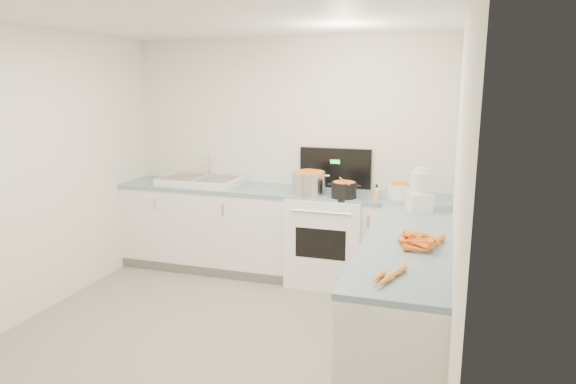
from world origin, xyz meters
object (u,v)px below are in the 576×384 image
(sink, at_px, (200,181))
(food_processor, at_px, (419,193))
(mixing_bowl, at_px, (401,191))
(spice_jar, at_px, (377,195))
(extract_bottle, at_px, (377,193))
(stove, at_px, (328,237))
(steel_pot, at_px, (309,184))
(black_pot, at_px, (344,191))

(sink, xyz_separation_m, food_processor, (2.36, -0.52, 0.13))
(mixing_bowl, bearing_deg, sink, 179.37)
(mixing_bowl, height_order, food_processor, food_processor)
(mixing_bowl, distance_m, spice_jar, 0.28)
(extract_bottle, distance_m, food_processor, 0.56)
(mixing_bowl, relative_size, spice_jar, 2.94)
(stove, xyz_separation_m, steel_pot, (-0.18, -0.13, 0.57))
(stove, relative_size, black_pot, 5.61)
(mixing_bowl, bearing_deg, food_processor, -68.57)
(stove, distance_m, extract_bottle, 0.74)
(food_processor, bearing_deg, spice_jar, 142.23)
(steel_pot, relative_size, food_processor, 0.89)
(sink, bearing_deg, steel_pot, -6.44)
(stove, bearing_deg, spice_jar, -20.75)
(black_pot, xyz_separation_m, food_processor, (0.72, -0.33, 0.10))
(stove, xyz_separation_m, mixing_bowl, (0.72, -0.01, 0.53))
(mixing_bowl, bearing_deg, spice_jar, -137.90)
(steel_pot, bearing_deg, mixing_bowl, 7.63)
(black_pot, height_order, mixing_bowl, black_pot)
(stove, height_order, spice_jar, stove)
(sink, distance_m, spice_jar, 1.97)
(stove, bearing_deg, extract_bottle, -15.69)
(extract_bottle, distance_m, spice_jar, 0.06)
(sink, relative_size, food_processor, 2.26)
(stove, relative_size, food_processor, 3.58)
(extract_bottle, bearing_deg, mixing_bowl, 30.95)
(sink, height_order, mixing_bowl, sink)
(sink, distance_m, extract_bottle, 1.96)
(mixing_bowl, relative_size, extract_bottle, 2.46)
(sink, bearing_deg, spice_jar, -6.11)
(mixing_bowl, xyz_separation_m, food_processor, (0.20, -0.50, 0.10))
(black_pot, bearing_deg, spice_jar, -2.55)
(sink, xyz_separation_m, spice_jar, (1.96, -0.21, 0.01))
(steel_pot, height_order, extract_bottle, steel_pot)
(mixing_bowl, bearing_deg, extract_bottle, -149.05)
(black_pot, bearing_deg, mixing_bowl, 17.98)
(steel_pot, bearing_deg, extract_bottle, -1.04)
(steel_pot, height_order, black_pot, steel_pot)
(mixing_bowl, xyz_separation_m, spice_jar, (-0.21, -0.19, -0.02))
(steel_pot, distance_m, mixing_bowl, 0.90)
(stove, relative_size, mixing_bowl, 4.65)
(mixing_bowl, distance_m, food_processor, 0.54)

